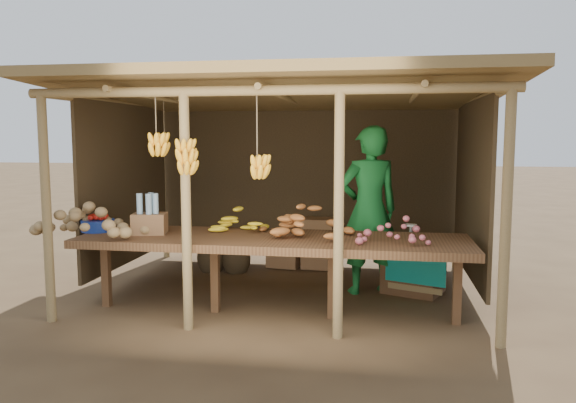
# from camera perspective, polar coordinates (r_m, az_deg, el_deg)

# --- Properties ---
(ground) EXTENTS (60.00, 60.00, 0.00)m
(ground) POSITION_cam_1_polar(r_m,az_deg,el_deg) (6.71, 0.00, -8.94)
(ground) COLOR brown
(ground) RESTS_ON ground
(stall_structure) EXTENTS (4.70, 3.50, 2.43)m
(stall_structure) POSITION_cam_1_polar(r_m,az_deg,el_deg) (6.55, -0.24, 7.69)
(stall_structure) COLOR #92784B
(stall_structure) RESTS_ON ground
(counter) EXTENTS (3.90, 1.05, 0.80)m
(counter) POSITION_cam_1_polar(r_m,az_deg,el_deg) (5.63, -1.59, -4.24)
(counter) COLOR brown
(counter) RESTS_ON ground
(potato_heap) EXTENTS (1.27, 1.04, 0.37)m
(potato_heap) POSITION_cam_1_polar(r_m,az_deg,el_deg) (6.01, -19.46, -1.54)
(potato_heap) COLOR #94774C
(potato_heap) RESTS_ON counter
(sweet_potato_heap) EXTENTS (0.93, 0.57, 0.36)m
(sweet_potato_heap) POSITION_cam_1_polar(r_m,az_deg,el_deg) (5.60, 1.52, -1.82)
(sweet_potato_heap) COLOR #BB6C30
(sweet_potato_heap) RESTS_ON counter
(onion_heap) EXTENTS (0.80, 0.63, 0.35)m
(onion_heap) POSITION_cam_1_polar(r_m,az_deg,el_deg) (5.38, 10.57, -2.30)
(onion_heap) COLOR #CA626B
(onion_heap) RESTS_ON counter
(banana_pile) EXTENTS (0.54, 0.35, 0.34)m
(banana_pile) POSITION_cam_1_polar(r_m,az_deg,el_deg) (5.98, -4.63, -1.36)
(banana_pile) COLOR yellow
(banana_pile) RESTS_ON counter
(tomato_basin) EXTENTS (0.35, 0.35, 0.18)m
(tomato_basin) POSITION_cam_1_polar(r_m,az_deg,el_deg) (6.29, -18.75, -2.18)
(tomato_basin) COLOR navy
(tomato_basin) RESTS_ON counter
(bottle_box) EXTENTS (0.38, 0.33, 0.42)m
(bottle_box) POSITION_cam_1_polar(r_m,az_deg,el_deg) (5.96, -13.89, -1.65)
(bottle_box) COLOR brown
(bottle_box) RESTS_ON counter
(vendor) EXTENTS (0.82, 0.69, 1.92)m
(vendor) POSITION_cam_1_polar(r_m,az_deg,el_deg) (6.47, 8.21, -0.89)
(vendor) COLOR #186F2C
(vendor) RESTS_ON ground
(tarp_crate) EXTENTS (0.86, 0.80, 0.82)m
(tarp_crate) POSITION_cam_1_polar(r_m,az_deg,el_deg) (6.69, 12.64, -6.18)
(tarp_crate) COLOR brown
(tarp_crate) RESTS_ON ground
(carton_stack) EXTENTS (0.93, 0.38, 0.68)m
(carton_stack) POSITION_cam_1_polar(r_m,az_deg,el_deg) (7.70, 1.93, -4.62)
(carton_stack) COLOR brown
(carton_stack) RESTS_ON ground
(burlap_sacks) EXTENTS (0.73, 0.38, 0.52)m
(burlap_sacks) POSITION_cam_1_polar(r_m,az_deg,el_deg) (7.58, -6.55, -5.43)
(burlap_sacks) COLOR #453620
(burlap_sacks) RESTS_ON ground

